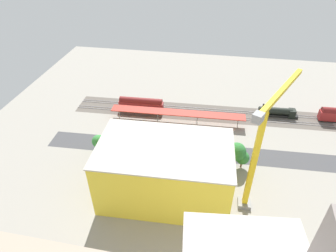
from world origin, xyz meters
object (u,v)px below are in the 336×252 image
object	(u,v)px
street_tree_3	(98,141)
freight_coach_far	(141,104)
box_truck_0	(187,154)
parked_car_3	(180,142)
box_truck_1	(220,157)
street_tree_0	(237,152)
locomotive	(278,112)
parked_car_2	(198,144)
street_tree_2	(214,152)
construction_building	(165,172)
street_tree_1	(242,158)
tower_crane	(261,144)
parked_car_4	(162,140)
parked_car_0	(234,148)
parked_car_1	(216,146)
platform_canopy_near	(177,113)
traffic_light	(137,127)

from	to	relation	value
street_tree_3	freight_coach_far	bearing A→B (deg)	-105.85
freight_coach_far	box_truck_0	size ratio (longest dim) A/B	2.16
parked_car_3	box_truck_1	bearing A→B (deg)	156.13
freight_coach_far	street_tree_0	distance (m)	47.75
locomotive	street_tree_0	bearing A→B (deg)	61.25
parked_car_2	street_tree_0	world-z (taller)	street_tree_0
street_tree_2	locomotive	bearing A→B (deg)	-127.24
street_tree_0	construction_building	bearing A→B (deg)	36.39
freight_coach_far	street_tree_1	world-z (taller)	street_tree_1
street_tree_1	street_tree_3	world-z (taller)	street_tree_3
tower_crane	street_tree_0	world-z (taller)	tower_crane
freight_coach_far	street_tree_2	distance (m)	42.22
parked_car_4	street_tree_1	distance (m)	29.60
parked_car_0	street_tree_2	xyz separation A→B (m)	(6.86, 8.51, 4.14)
parked_car_4	street_tree_2	size ratio (longest dim) A/B	0.59
parked_car_1	street_tree_2	xyz separation A→B (m)	(0.70, 8.54, 4.17)
tower_crane	street_tree_3	distance (m)	54.44
platform_canopy_near	street_tree_1	world-z (taller)	street_tree_1
platform_canopy_near	freight_coach_far	size ratio (longest dim) A/B	2.83
tower_crane	street_tree_1	world-z (taller)	tower_crane
traffic_light	platform_canopy_near	bearing A→B (deg)	-136.09
box_truck_0	traffic_light	bearing A→B (deg)	-23.01
parked_car_3	traffic_light	world-z (taller)	traffic_light
freight_coach_far	street_tree_3	world-z (taller)	street_tree_3
platform_canopy_near	parked_car_4	distance (m)	14.89
parked_car_2	construction_building	bearing A→B (deg)	71.59
freight_coach_far	parked_car_4	size ratio (longest dim) A/B	4.03
box_truck_0	parked_car_4	bearing A→B (deg)	-35.51
locomotive	tower_crane	size ratio (longest dim) A/B	0.48
construction_building	street_tree_3	size ratio (longest dim) A/B	5.39
locomotive	tower_crane	bearing A→B (deg)	72.77
parked_car_0	street_tree_0	xyz separation A→B (m)	(-0.14, 8.53, 5.29)
platform_canopy_near	parked_car_3	bearing A→B (deg)	101.69
tower_crane	box_truck_0	bearing A→B (deg)	-36.53
platform_canopy_near	parked_car_2	size ratio (longest dim) A/B	12.49
parked_car_2	street_tree_0	size ratio (longest dim) A/B	0.47
platform_canopy_near	parked_car_0	bearing A→B (deg)	147.68
freight_coach_far	construction_building	size ratio (longest dim) A/B	0.52
parked_car_3	street_tree_0	xyz separation A→B (m)	(-19.35, 8.21, 5.28)
street_tree_3	box_truck_1	bearing A→B (deg)	-177.28
parked_car_1	parked_car_2	xyz separation A→B (m)	(6.38, -0.11, 0.03)
freight_coach_far	traffic_light	size ratio (longest dim) A/B	2.72
freight_coach_far	street_tree_2	bearing A→B (deg)	138.36
parked_car_1	construction_building	bearing A→B (deg)	58.92
traffic_light	parked_car_1	bearing A→B (deg)	177.65
platform_canopy_near	box_truck_1	size ratio (longest dim) A/B	5.99
box_truck_1	street_tree_0	xyz separation A→B (m)	(-4.75, 1.74, 4.29)
parked_car_1	construction_building	distance (m)	28.85
box_truck_0	street_tree_0	size ratio (longest dim) A/B	0.96
parked_car_0	parked_car_3	xyz separation A→B (m)	(19.21, 0.32, 0.01)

